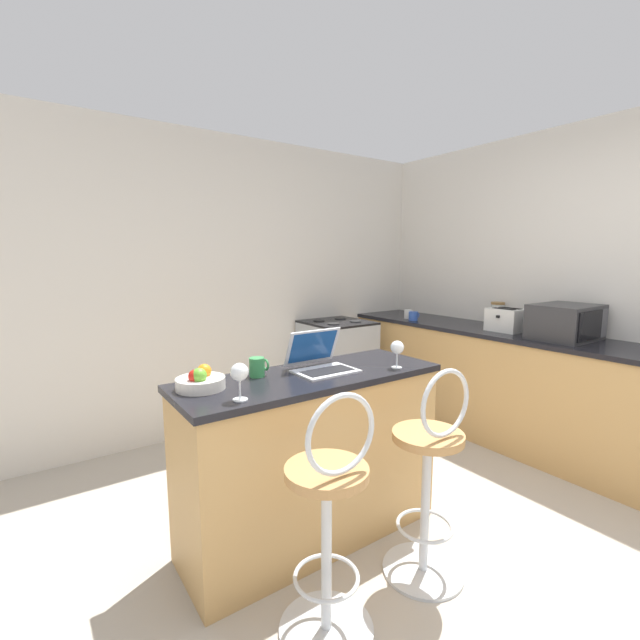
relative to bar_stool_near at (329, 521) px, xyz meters
The scene contains 17 objects.
ground_plane 0.89m from the bar_stool_near, 22.83° to the right, with size 20.00×20.00×0.00m, color #ADA393.
wall_back 2.56m from the bar_stool_near, 74.01° to the left, with size 12.00×0.06×2.60m.
breakfast_bar 0.64m from the bar_stool_near, 62.35° to the left, with size 1.45×0.53×0.94m.
counter_right 2.52m from the bar_stool_near, 17.66° to the left, with size 0.65×3.12×0.94m.
bar_stool_near is the anchor object (origin of this frame).
bar_stool_far 0.60m from the bar_stool_near, ahead, with size 0.40×0.40×1.06m.
laptop 0.87m from the bar_stool_near, 57.99° to the left, with size 0.33×0.29×0.22m.
microwave 2.50m from the bar_stool_near, ahead, with size 0.50×0.39×0.26m.
toaster 2.55m from the bar_stool_near, 17.27° to the left, with size 0.25×0.27×0.19m.
stove_range 2.52m from the bar_stool_near, 52.07° to the left, with size 0.59×0.61×0.95m.
mug_white 2.89m from the bar_stool_near, 37.55° to the left, with size 0.09×0.07×0.09m.
wine_glass_tall 0.71m from the bar_stool_near, 115.65° to the left, with size 0.08×0.08×0.17m.
mug_blue 2.78m from the bar_stool_near, 36.20° to the left, with size 0.10×0.09×0.09m.
fruit_bowl 0.85m from the bar_stool_near, 113.15° to the left, with size 0.23×0.23×0.11m.
storage_jar 2.86m from the bar_stool_near, 20.47° to the left, with size 0.12×0.12×0.21m.
wine_glass_short 1.02m from the bar_stool_near, 27.69° to the left, with size 0.08×0.08×0.16m.
mug_green 0.85m from the bar_stool_near, 86.51° to the left, with size 0.10×0.08×0.10m.
Camera 1 is at (-1.60, -0.99, 1.56)m, focal length 24.00 mm.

